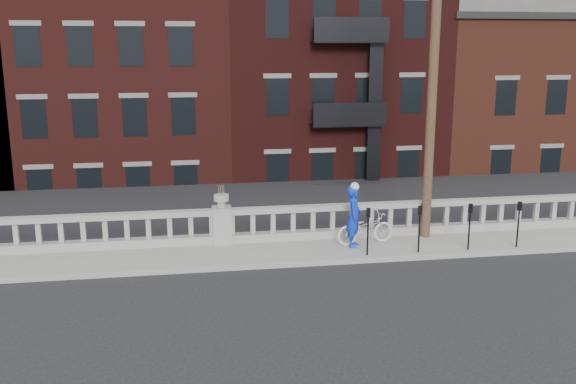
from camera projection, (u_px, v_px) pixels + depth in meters
ground at (233, 298)px, 15.31m from camera, size 120.00×120.00×0.00m
sidewalk at (225, 255)px, 18.18m from camera, size 32.00×2.20×0.15m
balustrade at (222, 227)px, 18.97m from camera, size 28.00×0.34×1.03m
planter_pedestal at (222, 221)px, 18.92m from camera, size 0.55×0.55×1.76m
lower_level at (210, 102)px, 36.96m from camera, size 80.00×44.00×20.80m
utility_pole at (433, 68)px, 18.57m from camera, size 1.60×0.28×10.00m
parking_meter_a at (368, 226)px, 17.78m from camera, size 0.10×0.09×1.36m
parking_meter_b at (420, 224)px, 18.01m from camera, size 0.10×0.09×1.36m
parking_meter_c at (470, 221)px, 18.25m from camera, size 0.10×0.09×1.36m
parking_meter_d at (519, 219)px, 18.49m from camera, size 0.10×0.09×1.36m
bicycle at (365, 228)px, 18.93m from camera, size 1.85×0.91×0.93m
cyclist at (354, 216)px, 18.56m from camera, size 0.64×0.77×1.80m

